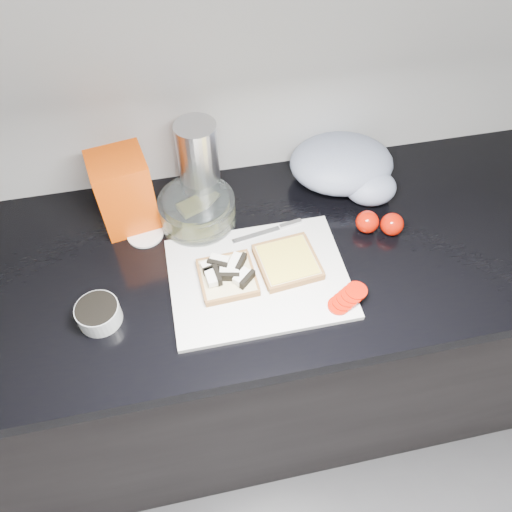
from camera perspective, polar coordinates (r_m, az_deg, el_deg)
The scene contains 14 objects.
base_cabinet at distance 1.58m, azimuth -0.87°, elevation -10.35°, with size 3.50×0.60×0.86m, color black.
countertop at distance 1.20m, azimuth -1.12°, elevation -0.26°, with size 3.50×0.64×0.04m, color black.
cutting_board at distance 1.14m, azimuth 0.31°, elevation -2.54°, with size 0.40×0.30×0.01m, color silver.
bread_left at distance 1.12m, azimuth -3.35°, elevation -2.23°, with size 0.13×0.13×0.04m.
bread_right at distance 1.15m, azimuth 3.62°, elevation -0.67°, with size 0.15×0.15×0.02m.
tomato_slices at distance 1.10m, azimuth 10.41°, elevation -4.75°, with size 0.10×0.08×0.02m.
knife at distance 1.22m, azimuth 2.32°, elevation 3.18°, with size 0.18×0.04×0.01m.
seed_tub at distance 1.11m, azimuth -17.57°, elevation -6.23°, with size 0.09×0.09×0.05m.
tub_lid at distance 1.25m, azimuth -12.54°, elevation 2.47°, with size 0.09×0.09×0.01m, color white.
glass_bowl at distance 1.23m, azimuth -6.72°, elevation 5.10°, with size 0.19×0.19×0.08m.
bread_bag at distance 1.23m, azimuth -14.86°, elevation 7.11°, with size 0.13×0.12×0.20m, color #E63503.
steel_canister at distance 1.23m, azimuth -6.51°, elevation 10.27°, with size 0.10×0.10×0.23m, color silver.
grocery_bag at distance 1.33m, azimuth 10.19°, elevation 10.02°, with size 0.30×0.27×0.12m.
whole_tomatoes at distance 1.25m, azimuth 13.95°, elevation 3.67°, with size 0.11×0.08×0.06m.
Camera 1 is at (-0.13, 0.47, 1.83)m, focal length 35.00 mm.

